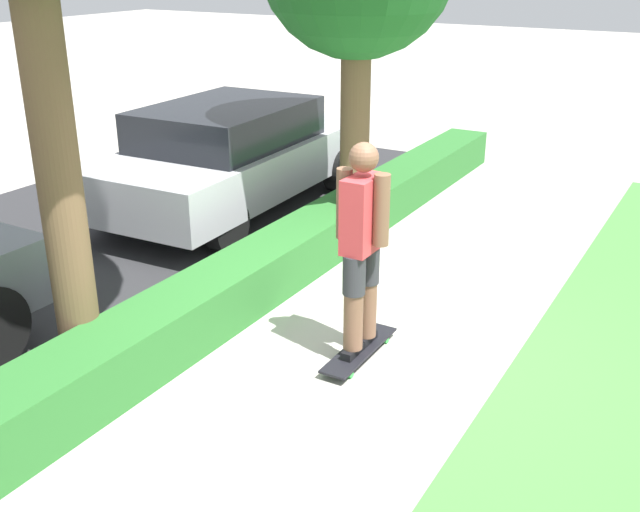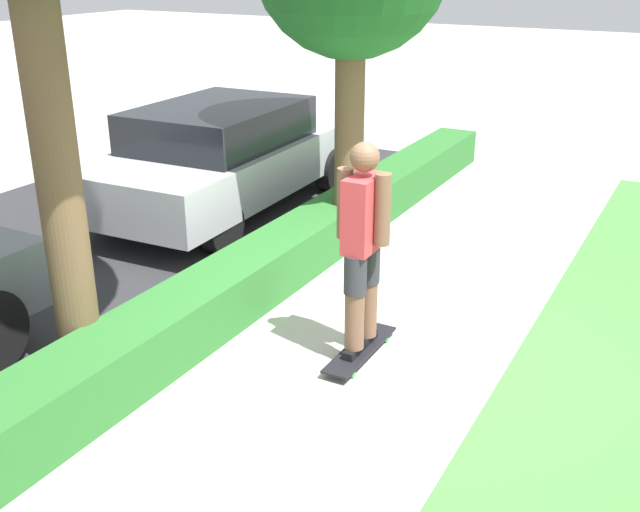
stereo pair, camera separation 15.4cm
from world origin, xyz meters
name	(u,v)px [view 2 (the right image)]	position (x,y,z in m)	size (l,w,h in m)	color
ground_plane	(384,354)	(0.00, 0.00, 0.00)	(60.00, 60.00, 0.00)	#ADA89E
street_asphalt	(38,263)	(0.00, 4.20, 0.00)	(13.06, 5.00, 0.01)	#2D2D30
hedge_row	(230,290)	(0.00, 1.60, 0.25)	(13.06, 0.60, 0.50)	#2D702D
skateboard	(360,349)	(-0.14, 0.16, 0.07)	(0.99, 0.24, 0.08)	black
skater_person	(363,244)	(-0.14, 0.16, 1.04)	(0.51, 0.46, 1.79)	black
parked_car_middle	(225,155)	(2.58, 3.46, 0.74)	(4.42, 2.00, 1.41)	#B7B7BC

